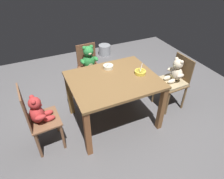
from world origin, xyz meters
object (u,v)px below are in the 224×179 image
at_px(dining_table, 114,86).
at_px(teddy_chair_near_left, 38,114).
at_px(porridge_bowl_cream_far_center, 108,67).
at_px(teddy_chair_near_right, 174,77).
at_px(teddy_chair_far_center, 89,61).
at_px(metal_pail, 105,50).
at_px(porridge_bowl_yellow_near_right, 140,72).

relative_size(dining_table, teddy_chair_near_left, 1.24).
bearing_deg(porridge_bowl_cream_far_center, teddy_chair_near_left, -162.16).
bearing_deg(teddy_chair_near_right, teddy_chair_far_center, -44.15).
bearing_deg(teddy_chair_near_right, metal_pail, -84.97).
height_order(teddy_chair_far_center, porridge_bowl_cream_far_center, porridge_bowl_cream_far_center).
bearing_deg(porridge_bowl_cream_far_center, metal_pail, 69.12).
relative_size(teddy_chair_far_center, porridge_bowl_cream_far_center, 5.98).
bearing_deg(teddy_chair_far_center, dining_table, 0.90).
relative_size(dining_table, porridge_bowl_yellow_near_right, 7.56).
bearing_deg(teddy_chair_far_center, teddy_chair_near_right, 45.95).
distance_m(porridge_bowl_cream_far_center, metal_pail, 2.10).
height_order(teddy_chair_near_right, porridge_bowl_yellow_near_right, porridge_bowl_yellow_near_right).
bearing_deg(teddy_chair_far_center, teddy_chair_near_left, -47.12).
distance_m(dining_table, teddy_chair_near_right, 1.02).
relative_size(dining_table, teddy_chair_far_center, 1.35).
height_order(dining_table, porridge_bowl_yellow_near_right, porridge_bowl_yellow_near_right).
bearing_deg(porridge_bowl_cream_far_center, teddy_chair_near_right, -19.54).
height_order(teddy_chair_near_right, metal_pail, teddy_chair_near_right).
bearing_deg(metal_pail, teddy_chair_near_left, -128.95).
xyz_separation_m(teddy_chair_far_center, teddy_chair_near_right, (1.06, -0.97, -0.03)).
xyz_separation_m(teddy_chair_near_right, metal_pail, (-0.26, 2.21, -0.43)).
bearing_deg(porridge_bowl_cream_far_center, dining_table, -99.44).
bearing_deg(teddy_chair_near_right, teddy_chair_near_left, -1.70).
bearing_deg(teddy_chair_near_left, porridge_bowl_yellow_near_right, -2.14).
distance_m(teddy_chair_near_right, porridge_bowl_cream_far_center, 1.06).
distance_m(teddy_chair_far_center, teddy_chair_near_right, 1.44).
bearing_deg(porridge_bowl_yellow_near_right, porridge_bowl_cream_far_center, 136.94).
height_order(porridge_bowl_yellow_near_right, metal_pail, porridge_bowl_yellow_near_right).
distance_m(dining_table, metal_pail, 2.34).
bearing_deg(teddy_chair_near_right, dining_table, -4.95).
height_order(dining_table, porridge_bowl_cream_far_center, porridge_bowl_cream_far_center).
xyz_separation_m(dining_table, porridge_bowl_cream_far_center, (0.05, 0.29, 0.14)).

